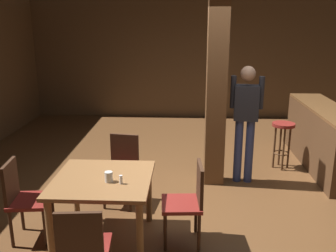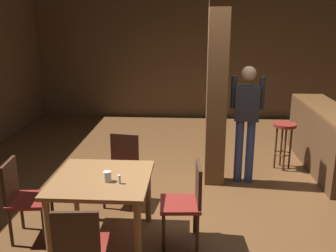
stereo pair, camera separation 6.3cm
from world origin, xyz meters
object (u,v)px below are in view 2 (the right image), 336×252
dining_table (102,187)px  bar_stool_near (284,135)px  chair_west (23,195)px  standing_person (246,117)px  salt_shaker (119,179)px  chair_south (80,247)px  napkin_cup (107,176)px  chair_east (187,199)px  bar_counter (320,138)px  chair_north (122,165)px

dining_table → bar_stool_near: (2.42, 2.22, -0.06)m
chair_west → bar_stool_near: chair_west is taller
standing_person → salt_shaker: bearing=-129.8°
chair_south → bar_stool_near: bearing=52.4°
chair_west → napkin_cup: size_ratio=8.20×
chair_east → bar_stool_near: 2.66m
chair_south → chair_west: 1.27m
napkin_cup → chair_west: bearing=173.7°
napkin_cup → standing_person: size_ratio=0.06×
bar_counter → standing_person: bearing=-154.0°
dining_table → napkin_cup: (0.09, -0.10, 0.17)m
dining_table → chair_east: 0.91m
dining_table → napkin_cup: napkin_cup is taller
standing_person → bar_stool_near: size_ratio=2.28×
chair_south → napkin_cup: size_ratio=8.20×
chair_west → napkin_cup: bearing=-6.3°
standing_person → chair_west: bearing=-147.6°
standing_person → bar_counter: standing_person is taller
chair_north → bar_counter: bearing=24.7°
salt_shaker → standing_person: (1.50, 1.80, 0.21)m
chair_north → salt_shaker: (0.17, -1.07, 0.28)m
chair_west → bar_counter: (3.88, 2.28, 0.00)m
salt_shaker → chair_south: bearing=-104.8°
napkin_cup → chair_north: bearing=92.3°
bar_counter → bar_stool_near: size_ratio=3.09×
chair_north → bar_stool_near: (2.37, 1.29, 0.06)m
chair_north → napkin_cup: 1.07m
chair_north → bar_stool_near: chair_north is taller
salt_shaker → dining_table: bearing=146.8°
bar_stool_near → bar_counter: bearing=6.4°
chair_west → standing_person: bearing=32.4°
chair_north → salt_shaker: bearing=-80.8°
chair_south → chair_west: bearing=134.8°
napkin_cup → bar_counter: (2.91, 2.38, -0.29)m
dining_table → chair_north: chair_north is taller
chair_east → napkin_cup: chair_east is taller
chair_west → standing_person: standing_person is taller
chair_south → standing_person: 3.11m
chair_south → chair_east: 1.28m
chair_north → bar_counter: size_ratio=0.38×
chair_south → bar_counter: size_ratio=0.38×
chair_north → standing_person: bearing=23.6°
dining_table → napkin_cup: size_ratio=9.36×
chair_north → salt_shaker: 1.12m
chair_east → bar_stool_near: chair_east is taller
chair_south → chair_east: size_ratio=1.00×
bar_counter → napkin_cup: bearing=-140.7°
chair_south → bar_stool_near: 3.93m
napkin_cup → bar_stool_near: bearing=44.8°
dining_table → chair_south: chair_south is taller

